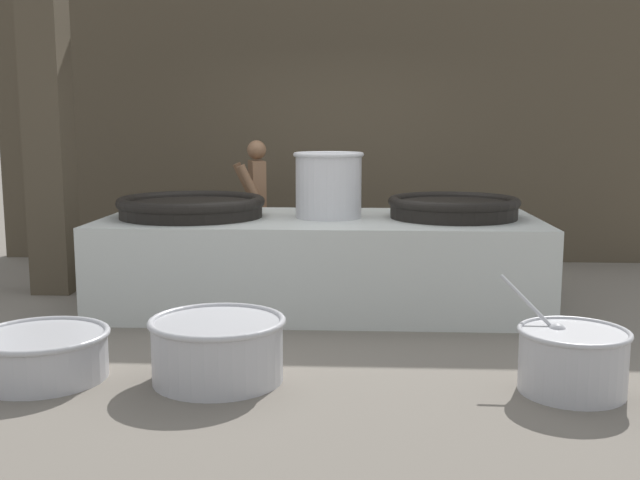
{
  "coord_description": "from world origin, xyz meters",
  "views": [
    {
      "loc": [
        0.34,
        -6.53,
        1.61
      ],
      "look_at": [
        0.0,
        0.0,
        0.6
      ],
      "focal_mm": 42.0,
      "sensor_mm": 36.0,
      "label": 1
    }
  ],
  "objects": [
    {
      "name": "prep_bowl_extra",
      "position": [
        -1.67,
        -2.03,
        0.17
      ],
      "size": [
        0.85,
        0.85,
        0.31
      ],
      "color": "#B7B7BC",
      "rests_on": "ground_plane"
    },
    {
      "name": "giant_wok_near",
      "position": [
        -1.14,
        -0.01,
        0.9
      ],
      "size": [
        1.3,
        1.3,
        0.18
      ],
      "color": "black",
      "rests_on": "hearth_platform"
    },
    {
      "name": "hearth_platform",
      "position": [
        0.0,
        0.0,
        0.4
      ],
      "size": [
        3.82,
        1.6,
        0.8
      ],
      "color": "silver",
      "rests_on": "ground_plane"
    },
    {
      "name": "prep_bowl_meat",
      "position": [
        -0.55,
        -1.99,
        0.22
      ],
      "size": [
        0.87,
        0.87,
        0.41
      ],
      "color": "#B7B7BC",
      "rests_on": "ground_plane"
    },
    {
      "name": "cook",
      "position": [
        -0.74,
        1.28,
        0.79
      ],
      "size": [
        0.42,
        0.58,
        1.45
      ],
      "rotation": [
        0.0,
        0.0,
        3.4
      ],
      "color": "brown",
      "rests_on": "ground_plane"
    },
    {
      "name": "giant_wok_far",
      "position": [
        1.17,
        0.03,
        0.9
      ],
      "size": [
        1.15,
        1.15,
        0.19
      ],
      "color": "black",
      "rests_on": "hearth_platform"
    },
    {
      "name": "ground_plane",
      "position": [
        0.0,
        0.0,
        0.0
      ],
      "size": [
        60.0,
        60.0,
        0.0
      ],
      "primitive_type": "plane",
      "color": "slate"
    },
    {
      "name": "back_wall",
      "position": [
        0.0,
        2.44,
        2.08
      ],
      "size": [
        7.98,
        0.24,
        4.15
      ],
      "primitive_type": "cube",
      "color": "#4C4233",
      "rests_on": "ground_plane"
    },
    {
      "name": "prep_bowl_vegetables",
      "position": [
        1.64,
        -2.1,
        0.22
      ],
      "size": [
        0.72,
        0.72,
        0.65
      ],
      "color": "#B7B7BC",
      "rests_on": "ground_plane"
    },
    {
      "name": "support_pillar",
      "position": [
        -2.6,
        0.48,
        2.08
      ],
      "size": [
        0.37,
        0.37,
        4.15
      ],
      "primitive_type": "cube",
      "color": "#4C4233",
      "rests_on": "ground_plane"
    },
    {
      "name": "stock_pot",
      "position": [
        0.07,
        0.01,
        1.1
      ],
      "size": [
        0.62,
        0.62,
        0.57
      ],
      "color": "silver",
      "rests_on": "hearth_platform"
    }
  ]
}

